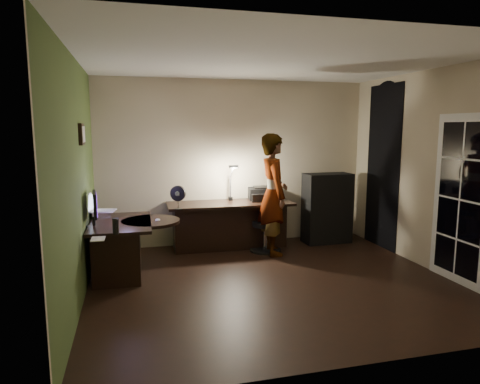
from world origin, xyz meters
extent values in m
cube|color=black|center=(0.00, 0.00, -0.01)|extent=(4.50, 4.00, 0.01)
cube|color=silver|center=(0.00, 0.00, 2.71)|extent=(4.50, 4.00, 0.01)
cube|color=#B9AA8B|center=(0.00, 2.00, 1.35)|extent=(4.50, 0.01, 2.70)
cube|color=#B9AA8B|center=(0.00, -2.00, 1.35)|extent=(4.50, 0.01, 2.70)
cube|color=#B9AA8B|center=(-2.25, 0.00, 1.35)|extent=(0.01, 4.00, 2.70)
cube|color=#B9AA8B|center=(2.25, 0.00, 1.35)|extent=(0.01, 4.00, 2.70)
cube|color=#415827|center=(-2.24, 0.00, 1.35)|extent=(0.00, 4.00, 2.70)
cube|color=black|center=(2.24, 1.15, 1.30)|extent=(0.01, 0.90, 2.60)
cube|color=white|center=(2.24, -0.55, 1.05)|extent=(0.02, 0.92, 2.10)
cube|color=black|center=(-2.22, 0.45, 1.85)|extent=(0.04, 0.30, 0.25)
cube|color=black|center=(-1.83, 0.74, 0.36)|extent=(0.79, 1.26, 0.72)
cube|color=black|center=(-0.16, 1.63, 0.37)|extent=(2.00, 0.73, 0.75)
cube|color=black|center=(1.50, 1.59, 0.59)|extent=(0.79, 0.41, 1.17)
cube|color=silver|center=(-2.11, 1.09, 0.75)|extent=(0.28, 0.26, 0.10)
cube|color=silver|center=(-2.07, 1.09, 0.92)|extent=(0.42, 0.40, 0.24)
cube|color=black|center=(-2.15, 0.60, 0.86)|extent=(0.14, 0.48, 0.32)
ellipsoid|color=silver|center=(-1.36, 0.70, 0.72)|extent=(0.10, 0.12, 0.04)
cube|color=black|center=(-1.43, 1.11, 0.71)|extent=(0.07, 0.13, 0.01)
cube|color=black|center=(-1.46, 0.81, 0.71)|extent=(0.11, 0.11, 0.01)
cylinder|color=black|center=(-1.87, 0.14, 0.80)|extent=(0.09, 0.09, 0.19)
cube|color=silver|center=(-2.06, -0.06, 0.71)|extent=(0.15, 0.21, 0.01)
cube|color=black|center=(-1.03, 1.27, 0.92)|extent=(0.26, 0.21, 0.35)
cube|color=navy|center=(0.49, 1.28, 0.79)|extent=(0.19, 0.10, 0.09)
cube|color=black|center=(0.44, 1.81, 0.85)|extent=(0.54, 0.45, 0.22)
cube|color=black|center=(-0.11, 1.83, 1.06)|extent=(0.21, 0.31, 0.63)
cube|color=black|center=(0.33, 1.33, 0.44)|extent=(0.53, 0.53, 0.88)
imported|color=#D8A88C|center=(0.41, 1.18, 0.92)|extent=(0.47, 0.68, 1.84)
camera|label=1|loc=(-1.66, -4.90, 1.93)|focal=32.00mm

